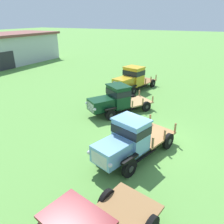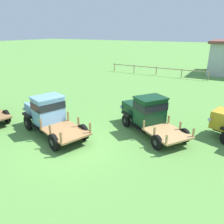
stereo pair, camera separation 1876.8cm
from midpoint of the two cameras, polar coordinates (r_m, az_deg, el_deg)
ground_plane at (r=8.44m, az=38.34°, el=-32.21°), size 240.00×240.00×0.00m
paddock_fence at (r=26.56m, az=28.26°, el=6.44°), size 13.37×0.38×1.17m
vintage_truck_second_in_line at (r=7.78m, az=21.99°, el=-21.63°), size 5.46×3.22×2.21m
vintage_truck_midrow_center at (r=11.38m, az=51.43°, el=-14.51°), size 5.13×4.17×2.14m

